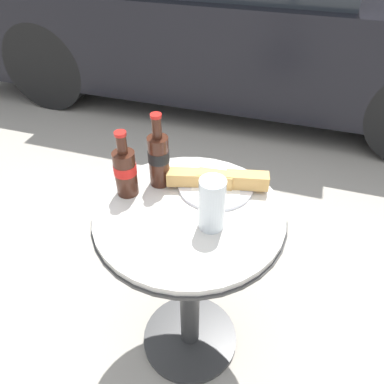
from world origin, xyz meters
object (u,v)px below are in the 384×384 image
(cola_bottle_left, at_px, (159,158))
(drinking_glass, at_px, (212,206))
(bistro_table, at_px, (189,259))
(parked_car, at_px, (234,8))
(lunch_plate_near, at_px, (217,182))
(cola_bottle_right, at_px, (125,170))

(cola_bottle_left, distance_m, drinking_glass, 0.25)
(bistro_table, height_order, parked_car, parked_car)
(lunch_plate_near, bearing_deg, cola_bottle_right, -157.83)
(bistro_table, height_order, drinking_glass, drinking_glass)
(bistro_table, bearing_deg, cola_bottle_right, 172.85)
(cola_bottle_right, bearing_deg, bistro_table, -7.15)
(lunch_plate_near, bearing_deg, cola_bottle_left, -170.53)
(cola_bottle_right, distance_m, lunch_plate_near, 0.28)
(bistro_table, distance_m, lunch_plate_near, 0.28)
(cola_bottle_right, bearing_deg, drinking_glass, -12.85)
(cola_bottle_left, distance_m, lunch_plate_near, 0.20)
(bistro_table, bearing_deg, lunch_plate_near, 69.20)
(drinking_glass, bearing_deg, cola_bottle_right, 167.15)
(bistro_table, relative_size, cola_bottle_left, 2.94)
(bistro_table, xyz_separation_m, drinking_glass, (0.08, -0.04, 0.29))
(drinking_glass, xyz_separation_m, lunch_plate_near, (-0.03, 0.17, -0.05))
(bistro_table, xyz_separation_m, lunch_plate_near, (0.05, 0.13, 0.24))
(drinking_glass, relative_size, lunch_plate_near, 0.50)
(cola_bottle_left, height_order, lunch_plate_near, cola_bottle_left)
(drinking_glass, bearing_deg, cola_bottle_left, 145.88)
(drinking_glass, bearing_deg, parked_car, 100.93)
(cola_bottle_left, xyz_separation_m, drinking_glass, (0.21, -0.14, -0.02))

